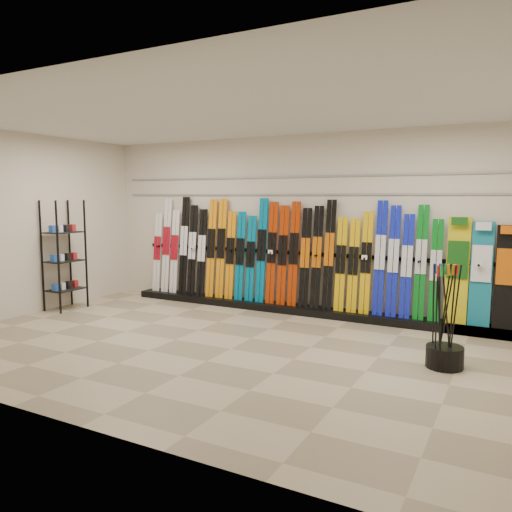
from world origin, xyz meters
The scene contains 12 objects.
floor centered at (0.00, 0.00, 0.00)m, with size 8.00×8.00×0.00m, color gray.
back_wall centered at (0.00, 2.50, 1.50)m, with size 8.00×8.00×0.00m, color beige.
left_wall centered at (-4.00, 0.00, 1.50)m, with size 5.00×5.00×0.00m, color beige.
ceiling centered at (0.00, 0.00, 3.00)m, with size 8.00×8.00×0.00m, color silver.
ski_rack_base centered at (0.22, 2.28, 0.06)m, with size 8.00×0.40×0.12m, color black.
skis centered at (-0.47, 2.32, 0.96)m, with size 5.39×0.21×1.84m.
snowboards centered at (3.05, 2.35, 0.85)m, with size 1.58×0.24×1.55m.
accessory_rack centered at (-3.75, 0.64, 0.95)m, with size 0.40×0.60×1.90m, color black.
pole_bin centered at (2.54, 0.55, 0.12)m, with size 0.42×0.42×0.25m, color black.
ski_poles centered at (2.51, 0.54, 0.61)m, with size 0.30×0.35×1.18m.
slatwall_rail_0 centered at (0.00, 2.48, 2.00)m, with size 7.60×0.02×0.03m, color gray.
slatwall_rail_1 centered at (0.00, 2.48, 2.30)m, with size 7.60×0.02×0.03m, color gray.
Camera 1 is at (3.24, -5.38, 1.95)m, focal length 35.00 mm.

